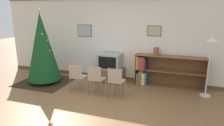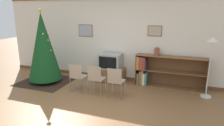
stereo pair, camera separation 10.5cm
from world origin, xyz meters
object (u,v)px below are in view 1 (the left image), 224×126
(vase, at_px, (156,51))
(folding_chair_center, at_px, (96,78))
(television, at_px, (110,61))
(bookshelf, at_px, (157,71))
(tv_console, at_px, (110,75))
(folding_chair_left, at_px, (77,76))
(christmas_tree, at_px, (42,47))
(standing_lamp, at_px, (211,51))
(folding_chair_right, at_px, (116,81))

(vase, bearing_deg, folding_chair_center, -138.06)
(vase, bearing_deg, television, -174.52)
(bookshelf, relative_size, vase, 8.81)
(tv_console, distance_m, vase, 1.66)
(folding_chair_left, height_order, bookshelf, bookshelf)
(vase, bearing_deg, bookshelf, -16.30)
(folding_chair_center, bearing_deg, bookshelf, 40.23)
(television, bearing_deg, christmas_tree, -159.38)
(folding_chair_left, bearing_deg, standing_lamp, 14.41)
(christmas_tree, relative_size, folding_chair_center, 2.80)
(folding_chair_left, bearing_deg, vase, 32.71)
(christmas_tree, relative_size, bookshelf, 1.13)
(folding_chair_left, distance_m, standing_lamp, 3.59)
(folding_chair_center, xyz_separation_m, standing_lamp, (2.83, 0.87, 0.76))
(folding_chair_right, bearing_deg, standing_lamp, 21.10)
(folding_chair_center, bearing_deg, television, 90.00)
(tv_console, bearing_deg, folding_chair_center, -90.00)
(folding_chair_right, bearing_deg, christmas_tree, 170.99)
(christmas_tree, xyz_separation_m, vase, (3.39, 0.88, -0.08))
(christmas_tree, distance_m, folding_chair_right, 2.66)
(television, bearing_deg, folding_chair_right, -63.57)
(tv_console, relative_size, television, 1.29)
(tv_console, relative_size, folding_chair_center, 1.10)
(folding_chair_left, height_order, folding_chair_center, same)
(tv_console, distance_m, folding_chair_center, 1.17)
(bookshelf, bearing_deg, television, -175.50)
(christmas_tree, relative_size, tv_console, 2.55)
(folding_chair_center, distance_m, bookshelf, 1.95)
(standing_lamp, bearing_deg, bookshelf, 163.91)
(christmas_tree, relative_size, television, 3.30)
(folding_chair_left, distance_m, bookshelf, 2.41)
(folding_chair_right, xyz_separation_m, bookshelf, (0.92, 1.26, -0.01))
(christmas_tree, distance_m, tv_console, 2.30)
(tv_console, xyz_separation_m, vase, (1.42, 0.13, 0.85))
(tv_console, distance_m, television, 0.46)
(tv_console, relative_size, folding_chair_right, 1.10)
(christmas_tree, xyz_separation_m, television, (1.97, 0.74, -0.47))
(television, bearing_deg, folding_chair_left, -116.43)
(christmas_tree, height_order, television, christmas_tree)
(folding_chair_right, xyz_separation_m, vase, (0.86, 1.28, 0.60))
(folding_chair_right, relative_size, standing_lamp, 0.51)
(bookshelf, bearing_deg, standing_lamp, -16.09)
(christmas_tree, xyz_separation_m, folding_chair_right, (2.54, -0.40, -0.68))
(vase, distance_m, standing_lamp, 1.47)
(television, height_order, folding_chair_right, television)
(tv_console, bearing_deg, bookshelf, 4.41)
(tv_console, distance_m, standing_lamp, 3.02)
(television, bearing_deg, bookshelf, 4.50)
(bookshelf, height_order, vase, vase)
(christmas_tree, relative_size, vase, 10.00)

